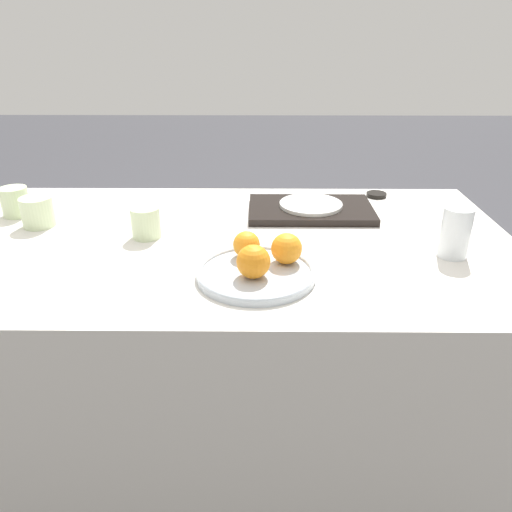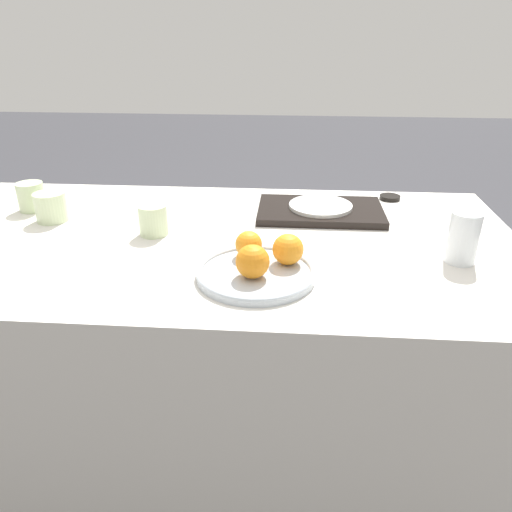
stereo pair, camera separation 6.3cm
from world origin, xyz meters
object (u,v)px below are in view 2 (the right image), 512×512
(cup_0, at_px, (153,220))
(cup_2, at_px, (51,207))
(orange_0, at_px, (253,262))
(cup_1, at_px, (31,197))
(serving_tray, at_px, (320,211))
(soy_dish, at_px, (390,197))
(orange_1, at_px, (288,249))
(water_glass, at_px, (463,238))
(orange_2, at_px, (249,244))
(side_plate, at_px, (321,206))
(fruit_platter, at_px, (256,273))

(cup_0, distance_m, cup_2, 0.31)
(orange_0, height_order, cup_1, orange_0)
(serving_tray, distance_m, cup_1, 0.82)
(cup_1, bearing_deg, serving_tray, 1.86)
(soy_dish, bearing_deg, cup_1, -170.49)
(orange_1, distance_m, water_glass, 0.39)
(orange_2, relative_size, cup_1, 0.75)
(cup_2, bearing_deg, cup_0, -13.72)
(orange_2, relative_size, side_plate, 0.34)
(serving_tray, height_order, cup_1, cup_1)
(orange_0, height_order, cup_0, orange_0)
(orange_1, distance_m, soy_dish, 0.58)
(serving_tray, bearing_deg, orange_0, -110.47)
(orange_0, xyz_separation_m, cup_1, (-0.67, 0.39, -0.01))
(cup_0, relative_size, cup_1, 0.97)
(serving_tray, relative_size, soy_dish, 5.64)
(cup_2, height_order, soy_dish, cup_2)
(side_plate, bearing_deg, cup_2, -171.86)
(cup_1, bearing_deg, cup_0, -20.92)
(orange_1, distance_m, cup_0, 0.38)
(cup_0, bearing_deg, cup_2, 166.28)
(cup_2, bearing_deg, fruit_platter, -26.65)
(orange_0, distance_m, cup_1, 0.77)
(water_glass, distance_m, cup_1, 1.15)
(side_plate, bearing_deg, soy_dish, 34.16)
(fruit_platter, xyz_separation_m, serving_tray, (0.15, 0.39, -0.00))
(side_plate, bearing_deg, orange_1, -103.69)
(cup_0, bearing_deg, orange_1, -26.73)
(orange_1, bearing_deg, orange_2, 161.77)
(orange_2, bearing_deg, orange_0, -80.18)
(serving_tray, bearing_deg, water_glass, -43.11)
(orange_2, relative_size, soy_dish, 0.98)
(orange_1, bearing_deg, fruit_platter, -146.31)
(water_glass, relative_size, soy_dish, 1.91)
(orange_2, bearing_deg, water_glass, 4.75)
(orange_1, relative_size, serving_tray, 0.20)
(fruit_platter, distance_m, side_plate, 0.42)
(cup_0, bearing_deg, orange_0, -41.55)
(side_plate, bearing_deg, water_glass, -43.11)
(orange_1, relative_size, soy_dish, 1.10)
(orange_0, xyz_separation_m, orange_1, (0.07, 0.07, -0.00))
(side_plate, relative_size, cup_2, 2.11)
(side_plate, distance_m, cup_1, 0.82)
(water_glass, bearing_deg, cup_0, 171.86)
(water_glass, height_order, soy_dish, water_glass)
(fruit_platter, relative_size, orange_2, 4.22)
(orange_2, height_order, side_plate, orange_2)
(fruit_platter, distance_m, orange_0, 0.05)
(cup_2, bearing_deg, orange_2, -21.34)
(orange_2, distance_m, side_plate, 0.37)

